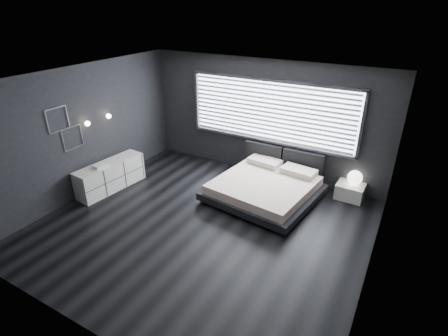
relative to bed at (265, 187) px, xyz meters
The scene contains 12 objects.
room 2.05m from the bed, 111.12° to the right, with size 6.04×6.00×2.80m.
window 1.79m from the bed, 110.55° to the left, with size 4.14×0.09×1.52m.
headboard 1.09m from the bed, 90.28° to the left, with size 1.96×0.16×0.52m.
sconce_near 4.05m from the bed, 156.23° to the right, with size 0.18×0.11×0.11m.
sconce_far 3.86m from the bed, 164.95° to the right, with size 0.18×0.11×0.11m.
wall_art_upper 4.47m from the bed, 149.19° to the right, with size 0.01×0.48×0.48m.
wall_art_lower 4.21m from the bed, 152.23° to the right, with size 0.01×0.48×0.48m.
bed is the anchor object (origin of this frame).
nightstand 1.88m from the bed, 28.93° to the left, with size 0.58×0.48×0.34m, color silver.
orb_lamp 1.96m from the bed, 29.56° to the left, with size 0.32×0.32×0.32m, color white.
dresser 3.53m from the bed, 157.54° to the right, with size 0.64×1.68×0.66m.
book_stack 3.64m from the bed, 153.93° to the right, with size 0.30×0.35×0.06m.
Camera 1 is at (3.11, -4.69, 4.01)m, focal length 28.00 mm.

